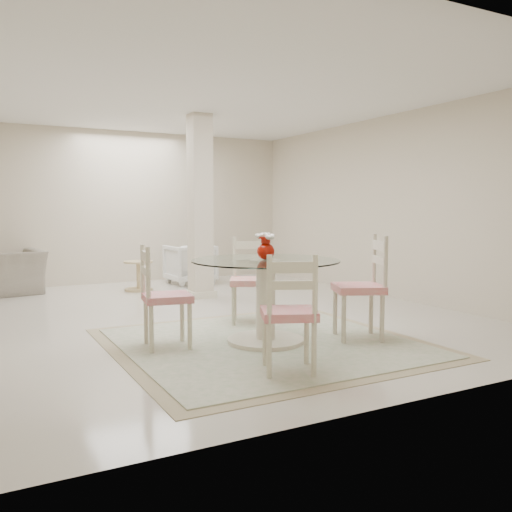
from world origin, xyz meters
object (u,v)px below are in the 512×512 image
dining_table (266,301)px  dining_chair_west (159,289)px  armchair_white (190,264)px  side_table (138,277)px  dining_chair_north (250,273)px  red_vase (266,246)px  dining_chair_east (366,279)px  recliner_taupe (5,273)px  column (200,207)px  dining_chair_south (290,305)px

dining_table → dining_chair_west: dining_chair_west is taller
armchair_white → side_table: armchair_white is taller
dining_chair_north → red_vase: bearing=-80.4°
dining_table → dining_chair_north: 1.03m
dining_table → red_vase: bearing=-18.4°
dining_chair_east → recliner_taupe: (-3.03, 4.88, -0.27)m
dining_chair_east → side_table: 4.47m
armchair_white → side_table: size_ratio=1.60×
column → dining_chair_north: column is taller
column → recliner_taupe: size_ratio=2.56×
dining_chair_south → armchair_white: bearing=-79.1°
dining_table → side_table: dining_table is taller
dining_chair_north → recliner_taupe: 4.31m
dining_table → side_table: (-0.13, 3.99, -0.20)m
dining_chair_east → side_table: dining_chair_east is taller
dining_chair_west → dining_chair_north: bearing=-54.0°
dining_chair_north → side_table: bearing=126.7°
dining_chair_east → side_table: size_ratio=2.42×
dining_chair_north → dining_chair_west: 1.46m
column → side_table: column is taller
dining_chair_north → armchair_white: dining_chair_north is taller
recliner_taupe → dining_chair_south: bearing=98.0°
recliner_taupe → side_table: bearing=154.1°
dining_chair_north → recliner_taupe: dining_chair_north is taller
red_vase → dining_chair_north: 1.09m
column → dining_table: column is taller
column → dining_chair_east: size_ratio=2.32×
red_vase → dining_chair_east: bearing=-18.3°
red_vase → dining_chair_west: size_ratio=0.24×
red_vase → dining_chair_west: (-0.97, 0.30, -0.39)m
dining_table → armchair_white: size_ratio=1.87×
column → dining_chair_east: 3.36m
red_vase → dining_chair_east: 1.08m
dining_chair_south → side_table: 4.97m
dining_chair_east → dining_chair_west: bearing=-84.0°
red_vase → dining_chair_east: size_ratio=0.23×
armchair_white → red_vase: bearing=75.3°
column → side_table: (-0.65, 1.06, -1.13)m
armchair_white → dining_table: bearing=75.3°
dining_chair_north → side_table: size_ratio=2.27×
red_vase → armchair_white: size_ratio=0.34×
dining_chair_west → side_table: dining_chair_west is taller
dining_chair_north → dining_chair_south: size_ratio=1.02×
dining_table → dining_chair_south: (-0.32, -0.97, 0.14)m
dining_table → dining_chair_east: (0.97, -0.32, 0.19)m
dining_chair_north → dining_chair_west: dining_chair_north is taller
recliner_taupe → side_table: recliner_taupe is taller
dining_chair_west → column: bearing=-20.7°
red_vase → armchair_white: (0.91, 4.39, -0.61)m
column → red_vase: column is taller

